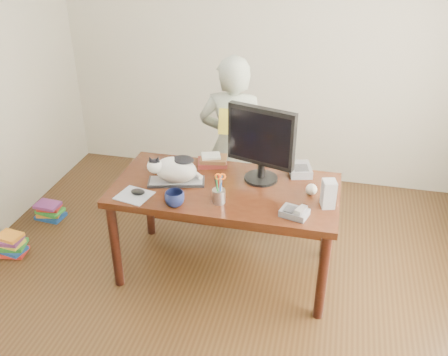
% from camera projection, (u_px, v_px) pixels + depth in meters
% --- Properties ---
extents(room, '(4.50, 4.50, 4.50)m').
position_uv_depth(room, '(201.00, 146.00, 2.75)').
color(room, black).
rests_on(room, ground).
extents(desk, '(1.60, 0.80, 0.75)m').
position_uv_depth(desk, '(228.00, 199.00, 3.69)').
color(desk, black).
rests_on(desk, ground).
extents(keyboard, '(0.43, 0.25, 0.02)m').
position_uv_depth(keyboard, '(176.00, 182.00, 3.59)').
color(keyboard, black).
rests_on(keyboard, desk).
extents(cat, '(0.39, 0.27, 0.22)m').
position_uv_depth(cat, '(174.00, 169.00, 3.54)').
color(cat, white).
rests_on(cat, keyboard).
extents(monitor, '(0.49, 0.30, 0.56)m').
position_uv_depth(monitor, '(261.00, 141.00, 3.47)').
color(monitor, black).
rests_on(monitor, desk).
extents(pen_cup, '(0.11, 0.11, 0.22)m').
position_uv_depth(pen_cup, '(219.00, 194.00, 3.34)').
color(pen_cup, gray).
rests_on(pen_cup, desk).
extents(mousepad, '(0.26, 0.25, 0.01)m').
position_uv_depth(mousepad, '(134.00, 195.00, 3.44)').
color(mousepad, '#A6ABB2').
rests_on(mousepad, desk).
extents(mouse, '(0.11, 0.08, 0.04)m').
position_uv_depth(mouse, '(138.00, 192.00, 3.44)').
color(mouse, black).
rests_on(mouse, mousepad).
extents(coffee_mug, '(0.18, 0.18, 0.10)m').
position_uv_depth(coffee_mug, '(175.00, 199.00, 3.31)').
color(coffee_mug, '#0D1334').
rests_on(coffee_mug, desk).
extents(phone, '(0.20, 0.17, 0.08)m').
position_uv_depth(phone, '(295.00, 212.00, 3.21)').
color(phone, slate).
rests_on(phone, desk).
extents(speaker, '(0.11, 0.11, 0.19)m').
position_uv_depth(speaker, '(329.00, 194.00, 3.28)').
color(speaker, '#A8A8AB').
rests_on(speaker, desk).
extents(baseball, '(0.08, 0.08, 0.08)m').
position_uv_depth(baseball, '(311.00, 189.00, 3.44)').
color(baseball, '#EFE5CF').
rests_on(baseball, desk).
extents(book_stack, '(0.26, 0.22, 0.08)m').
position_uv_depth(book_stack, '(213.00, 160.00, 3.83)').
color(book_stack, '#531916').
rests_on(book_stack, desk).
extents(calculator, '(0.21, 0.24, 0.06)m').
position_uv_depth(calculator, '(300.00, 169.00, 3.71)').
color(calculator, slate).
rests_on(calculator, desk).
extents(person, '(0.57, 0.38, 1.53)m').
position_uv_depth(person, '(233.00, 146.00, 4.11)').
color(person, beige).
rests_on(person, ground).
extents(held_book, '(0.15, 0.09, 0.20)m').
position_uv_depth(held_book, '(228.00, 122.00, 3.82)').
color(held_book, gold).
rests_on(held_book, person).
extents(book_pile_a, '(0.27, 0.22, 0.18)m').
position_uv_depth(book_pile_a, '(10.00, 245.00, 4.05)').
color(book_pile_a, red).
rests_on(book_pile_a, ground).
extents(book_pile_b, '(0.26, 0.20, 0.15)m').
position_uv_depth(book_pile_b, '(50.00, 211.00, 4.52)').
color(book_pile_b, '#184591').
rests_on(book_pile_b, ground).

